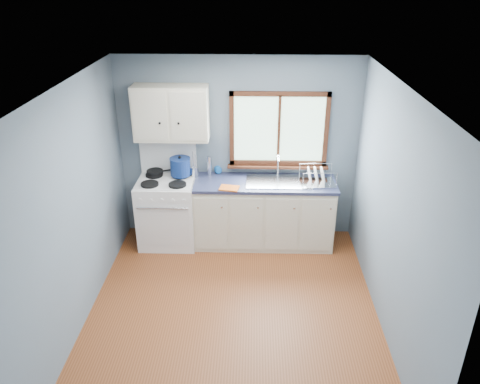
{
  "coord_description": "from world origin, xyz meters",
  "views": [
    {
      "loc": [
        0.2,
        -4.12,
        3.48
      ],
      "look_at": [
        0.05,
        0.9,
        1.05
      ],
      "focal_mm": 35.0,
      "sensor_mm": 36.0,
      "label": 1
    }
  ],
  "objects_px": {
    "skillet": "(155,172)",
    "thermos": "(209,166)",
    "utensil_crock": "(194,172)",
    "gas_range": "(168,210)",
    "dish_rack": "(317,179)",
    "sink": "(278,186)",
    "base_cabinets": "(264,216)",
    "stockpot": "(180,166)"
  },
  "relations": [
    {
      "from": "dish_rack",
      "to": "stockpot",
      "type": "bearing_deg",
      "value": 171.86
    },
    {
      "from": "skillet",
      "to": "stockpot",
      "type": "bearing_deg",
      "value": -26.09
    },
    {
      "from": "sink",
      "to": "gas_range",
      "type": "bearing_deg",
      "value": -179.29
    },
    {
      "from": "gas_range",
      "to": "base_cabinets",
      "type": "xyz_separation_m",
      "value": [
        1.31,
        0.02,
        -0.08
      ]
    },
    {
      "from": "base_cabinets",
      "to": "skillet",
      "type": "distance_m",
      "value": 1.59
    },
    {
      "from": "utensil_crock",
      "to": "sink",
      "type": "bearing_deg",
      "value": -7.19
    },
    {
      "from": "gas_range",
      "to": "thermos",
      "type": "bearing_deg",
      "value": 20.71
    },
    {
      "from": "base_cabinets",
      "to": "stockpot",
      "type": "relative_size",
      "value": 6.59
    },
    {
      "from": "gas_range",
      "to": "sink",
      "type": "relative_size",
      "value": 1.62
    },
    {
      "from": "stockpot",
      "to": "utensil_crock",
      "type": "relative_size",
      "value": 0.79
    },
    {
      "from": "base_cabinets",
      "to": "utensil_crock",
      "type": "distance_m",
      "value": 1.12
    },
    {
      "from": "gas_range",
      "to": "skillet",
      "type": "xyz_separation_m",
      "value": [
        -0.17,
        0.16,
        0.49
      ]
    },
    {
      "from": "base_cabinets",
      "to": "utensil_crock",
      "type": "xyz_separation_m",
      "value": [
        -0.94,
        0.14,
        0.58
      ]
    },
    {
      "from": "base_cabinets",
      "to": "thermos",
      "type": "xyz_separation_m",
      "value": [
        -0.75,
        0.19,
        0.64
      ]
    },
    {
      "from": "gas_range",
      "to": "skillet",
      "type": "height_order",
      "value": "gas_range"
    },
    {
      "from": "base_cabinets",
      "to": "thermos",
      "type": "bearing_deg",
      "value": 165.49
    },
    {
      "from": "sink",
      "to": "utensil_crock",
      "type": "relative_size",
      "value": 2.37
    },
    {
      "from": "gas_range",
      "to": "utensil_crock",
      "type": "distance_m",
      "value": 0.64
    },
    {
      "from": "utensil_crock",
      "to": "gas_range",
      "type": "bearing_deg",
      "value": -156.12
    },
    {
      "from": "stockpot",
      "to": "dish_rack",
      "type": "bearing_deg",
      "value": -4.39
    },
    {
      "from": "base_cabinets",
      "to": "thermos",
      "type": "distance_m",
      "value": 1.0
    },
    {
      "from": "base_cabinets",
      "to": "dish_rack",
      "type": "bearing_deg",
      "value": -2.77
    },
    {
      "from": "sink",
      "to": "utensil_crock",
      "type": "distance_m",
      "value": 1.14
    },
    {
      "from": "base_cabinets",
      "to": "sink",
      "type": "distance_m",
      "value": 0.48
    },
    {
      "from": "skillet",
      "to": "dish_rack",
      "type": "distance_m",
      "value": 2.16
    },
    {
      "from": "utensil_crock",
      "to": "dish_rack",
      "type": "distance_m",
      "value": 1.63
    },
    {
      "from": "base_cabinets",
      "to": "thermos",
      "type": "height_order",
      "value": "thermos"
    },
    {
      "from": "skillet",
      "to": "stockpot",
      "type": "xyz_separation_m",
      "value": [
        0.35,
        -0.03,
        0.1
      ]
    },
    {
      "from": "skillet",
      "to": "thermos",
      "type": "bearing_deg",
      "value": -16.61
    },
    {
      "from": "gas_range",
      "to": "base_cabinets",
      "type": "distance_m",
      "value": 1.31
    },
    {
      "from": "skillet",
      "to": "thermos",
      "type": "xyz_separation_m",
      "value": [
        0.73,
        0.06,
        0.07
      ]
    },
    {
      "from": "gas_range",
      "to": "sink",
      "type": "xyz_separation_m",
      "value": [
        1.49,
        0.02,
        0.37
      ]
    },
    {
      "from": "base_cabinets",
      "to": "dish_rack",
      "type": "height_order",
      "value": "dish_rack"
    },
    {
      "from": "gas_range",
      "to": "skillet",
      "type": "bearing_deg",
      "value": 137.56
    },
    {
      "from": "gas_range",
      "to": "stockpot",
      "type": "xyz_separation_m",
      "value": [
        0.18,
        0.12,
        0.59
      ]
    },
    {
      "from": "thermos",
      "to": "dish_rack",
      "type": "height_order",
      "value": "thermos"
    },
    {
      "from": "utensil_crock",
      "to": "thermos",
      "type": "relative_size",
      "value": 1.32
    },
    {
      "from": "thermos",
      "to": "dish_rack",
      "type": "distance_m",
      "value": 1.44
    },
    {
      "from": "gas_range",
      "to": "utensil_crock",
      "type": "bearing_deg",
      "value": 23.88
    },
    {
      "from": "base_cabinets",
      "to": "thermos",
      "type": "relative_size",
      "value": 6.89
    },
    {
      "from": "stockpot",
      "to": "dish_rack",
      "type": "relative_size",
      "value": 0.6
    },
    {
      "from": "gas_range",
      "to": "dish_rack",
      "type": "xyz_separation_m",
      "value": [
        1.98,
        -0.01,
        0.49
      ]
    }
  ]
}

